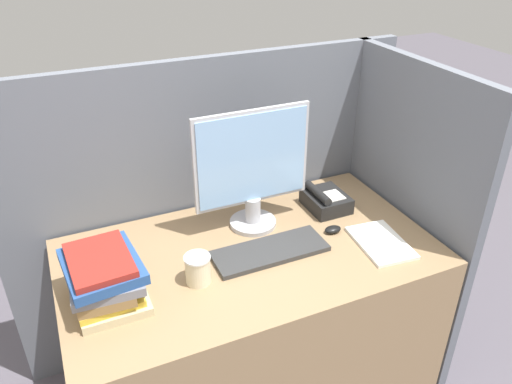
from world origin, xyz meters
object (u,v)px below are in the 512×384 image
(monitor, at_px, (252,171))
(mouse, at_px, (333,229))
(desk_telephone, at_px, (325,200))
(book_stack, at_px, (105,279))
(coffee_cup, at_px, (198,269))
(keyboard, at_px, (270,251))

(monitor, height_order, mouse, monitor)
(monitor, distance_m, desk_telephone, 0.41)
(book_stack, bearing_deg, desk_telephone, 12.61)
(mouse, height_order, coffee_cup, coffee_cup)
(monitor, bearing_deg, desk_telephone, -1.77)
(mouse, xyz_separation_m, book_stack, (-0.92, -0.04, 0.08))
(keyboard, bearing_deg, coffee_cup, -171.08)
(coffee_cup, xyz_separation_m, book_stack, (-0.31, 0.03, 0.04))
(coffee_cup, relative_size, book_stack, 0.36)
(keyboard, relative_size, mouse, 6.25)
(monitor, xyz_separation_m, book_stack, (-0.64, -0.23, -0.16))
(monitor, relative_size, coffee_cup, 4.65)
(monitor, relative_size, desk_telephone, 2.58)
(monitor, relative_size, book_stack, 1.66)
(monitor, distance_m, book_stack, 0.70)
(keyboard, height_order, mouse, mouse)
(desk_telephone, bearing_deg, book_stack, -167.39)
(keyboard, distance_m, mouse, 0.30)
(keyboard, height_order, desk_telephone, desk_telephone)
(keyboard, bearing_deg, desk_telephone, 28.83)
(coffee_cup, distance_m, book_stack, 0.32)
(book_stack, height_order, desk_telephone, book_stack)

